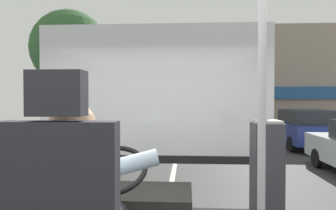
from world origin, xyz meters
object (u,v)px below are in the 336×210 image
object	(u,v)px
bus_driver	(77,203)
parked_car_blue	(305,128)
fare_box	(266,188)
handrail_pole	(262,111)

from	to	relation	value
bus_driver	parked_car_blue	size ratio (longest dim) A/B	0.19
bus_driver	fare_box	distance (m)	1.43
handrail_pole	parked_car_blue	world-z (taller)	handrail_pole
parked_car_blue	bus_driver	bearing A→B (deg)	-114.66
bus_driver	parked_car_blue	distance (m)	12.17
fare_box	parked_car_blue	xyz separation A→B (m)	(3.98, 10.14, -0.50)
handrail_pole	parked_car_blue	xyz separation A→B (m)	(4.15, 10.70, -1.09)
bus_driver	fare_box	size ratio (longest dim) A/B	0.75
bus_driver	fare_box	world-z (taller)	bus_driver
bus_driver	fare_box	bearing A→B (deg)	39.67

